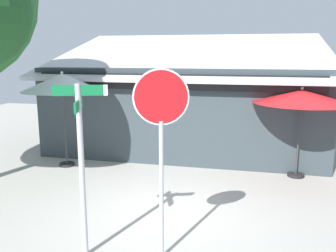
% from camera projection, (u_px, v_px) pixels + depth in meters
% --- Properties ---
extents(ground_plane, '(28.00, 28.00, 0.10)m').
position_uv_depth(ground_plane, '(161.00, 216.00, 7.43)').
color(ground_plane, '#9E9B93').
extents(cafe_building, '(9.19, 5.99, 4.01)m').
position_uv_depth(cafe_building, '(189.00, 103.00, 12.82)').
color(cafe_building, '#333D42').
rests_on(cafe_building, ground).
extents(street_sign_post, '(0.79, 0.73, 2.80)m').
position_uv_depth(street_sign_post, '(81.00, 155.00, 5.56)').
color(street_sign_post, '#A8AAB2').
rests_on(street_sign_post, ground).
extents(stop_sign, '(0.81, 0.28, 3.03)m').
position_uv_depth(stop_sign, '(161.00, 127.00, 5.40)').
color(stop_sign, '#A8AAB2').
rests_on(stop_sign, ground).
extents(patio_umbrella_ivory_left, '(2.28, 2.28, 2.76)m').
position_uv_depth(patio_umbrella_ivory_left, '(62.00, 83.00, 10.10)').
color(patio_umbrella_ivory_left, black).
rests_on(patio_umbrella_ivory_left, ground).
extents(patio_umbrella_crimson_center, '(2.49, 2.49, 2.41)m').
position_uv_depth(patio_umbrella_crimson_center, '(302.00, 97.00, 9.23)').
color(patio_umbrella_crimson_center, black).
rests_on(patio_umbrella_crimson_center, ground).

